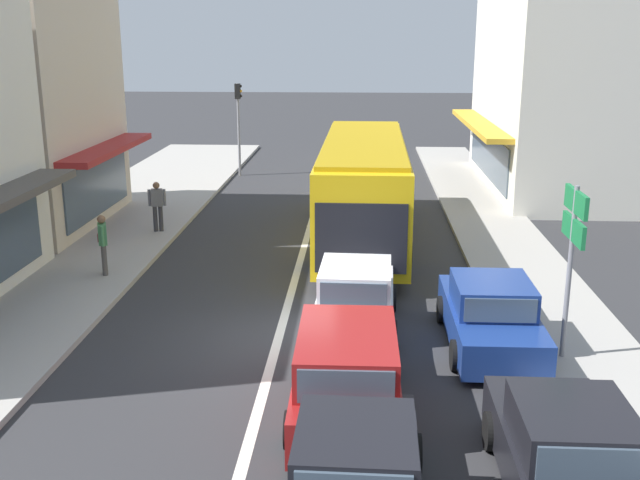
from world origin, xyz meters
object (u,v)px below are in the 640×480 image
(traffic_light_downstreet, at_px, (238,113))
(pedestrian_with_handbag_near, at_px, (103,241))
(directional_road_sign, at_px, (573,232))
(wagon_queue_far_back, at_px, (347,372))
(parked_sedan_kerb_second, at_px, (490,316))
(city_bus, at_px, (364,183))
(parked_sedan_kerb_front, at_px, (569,458))
(sedan_adjacent_lane_lead, at_px, (355,480))
(pedestrian_browsing_midblock, at_px, (157,203))
(hatchback_behind_bus_near, at_px, (356,299))

(traffic_light_downstreet, distance_m, pedestrian_with_handbag_near, 15.48)
(directional_road_sign, bearing_deg, wagon_queue_far_back, -151.82)
(directional_road_sign, bearing_deg, parked_sedan_kerb_second, 151.30)
(city_bus, height_order, parked_sedan_kerb_front, city_bus)
(parked_sedan_kerb_second, xyz_separation_m, directional_road_sign, (1.34, -0.73, 2.04))
(parked_sedan_kerb_second, height_order, pedestrian_with_handbag_near, pedestrian_with_handbag_near)
(sedan_adjacent_lane_lead, height_order, wagon_queue_far_back, wagon_queue_far_back)
(city_bus, xyz_separation_m, parked_sedan_kerb_second, (2.68, -8.13, -1.22))
(directional_road_sign, xyz_separation_m, pedestrian_with_handbag_near, (-10.91, 4.63, -1.64))
(pedestrian_with_handbag_near, bearing_deg, parked_sedan_kerb_front, -43.56)
(city_bus, bearing_deg, sedan_adjacent_lane_lead, -90.32)
(city_bus, relative_size, parked_sedan_kerb_front, 2.59)
(sedan_adjacent_lane_lead, distance_m, pedestrian_with_handbag_near, 12.14)
(parked_sedan_kerb_front, relative_size, pedestrian_browsing_midblock, 2.58)
(wagon_queue_far_back, bearing_deg, pedestrian_browsing_midblock, 119.18)
(hatchback_behind_bus_near, height_order, wagon_queue_far_back, wagon_queue_far_back)
(hatchback_behind_bus_near, xyz_separation_m, directional_road_sign, (4.16, -1.51, 1.99))
(parked_sedan_kerb_front, height_order, traffic_light_downstreet, traffic_light_downstreet)
(sedan_adjacent_lane_lead, height_order, parked_sedan_kerb_front, same)
(wagon_queue_far_back, bearing_deg, directional_road_sign, 28.18)
(pedestrian_with_handbag_near, bearing_deg, parked_sedan_kerb_second, -22.16)
(parked_sedan_kerb_second, height_order, traffic_light_downstreet, traffic_light_downstreet)
(pedestrian_browsing_midblock, bearing_deg, city_bus, -2.72)
(parked_sedan_kerb_second, height_order, directional_road_sign, directional_road_sign)
(parked_sedan_kerb_front, bearing_deg, traffic_light_downstreet, 109.28)
(pedestrian_with_handbag_near, bearing_deg, hatchback_behind_bus_near, -24.84)
(sedan_adjacent_lane_lead, distance_m, pedestrian_browsing_midblock, 16.00)
(parked_sedan_kerb_second, bearing_deg, wagon_queue_far_back, -134.17)
(wagon_queue_far_back, bearing_deg, hatchback_behind_bus_near, 88.37)
(directional_road_sign, bearing_deg, pedestrian_browsing_midblock, 139.32)
(city_bus, relative_size, pedestrian_with_handbag_near, 6.68)
(hatchback_behind_bus_near, distance_m, pedestrian_with_handbag_near, 7.44)
(parked_sedan_kerb_second, height_order, pedestrian_browsing_midblock, pedestrian_browsing_midblock)
(traffic_light_downstreet, bearing_deg, pedestrian_with_handbag_near, -94.38)
(traffic_light_downstreet, bearing_deg, parked_sedan_kerb_front, -70.72)
(pedestrian_with_handbag_near, bearing_deg, sedan_adjacent_lane_lead, -55.81)
(parked_sedan_kerb_front, height_order, pedestrian_browsing_midblock, pedestrian_browsing_midblock)
(sedan_adjacent_lane_lead, distance_m, traffic_light_downstreet, 26.07)
(city_bus, bearing_deg, traffic_light_downstreet, 117.28)
(sedan_adjacent_lane_lead, bearing_deg, hatchback_behind_bus_near, 90.60)
(wagon_queue_far_back, height_order, pedestrian_browsing_midblock, pedestrian_browsing_midblock)
(wagon_queue_far_back, distance_m, pedestrian_with_handbag_near, 9.59)
(hatchback_behind_bus_near, distance_m, parked_sedan_kerb_second, 2.93)
(wagon_queue_far_back, relative_size, parked_sedan_kerb_front, 1.07)
(parked_sedan_kerb_front, relative_size, parked_sedan_kerb_second, 1.00)
(city_bus, distance_m, sedan_adjacent_lane_lead, 14.32)
(pedestrian_browsing_midblock, bearing_deg, pedestrian_with_handbag_near, -92.91)
(parked_sedan_kerb_second, bearing_deg, sedan_adjacent_lane_lead, -114.19)
(hatchback_behind_bus_near, xyz_separation_m, parked_sedan_kerb_second, (2.83, -0.78, -0.05))
(hatchback_behind_bus_near, bearing_deg, traffic_light_downstreet, 106.80)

